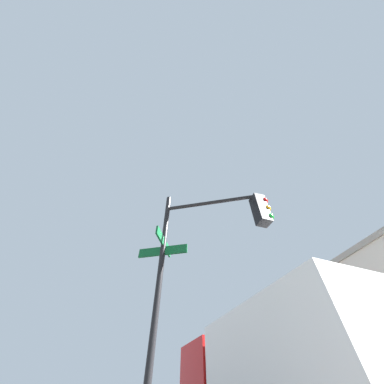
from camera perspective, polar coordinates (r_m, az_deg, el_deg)
The scene contains 1 object.
traffic_signal_near at distance 4.54m, azimuth 5.16°, elevation -14.46°, with size 1.73×2.69×5.48m.
Camera 1 is at (-2.53, -7.37, 1.44)m, focal length 19.28 mm.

